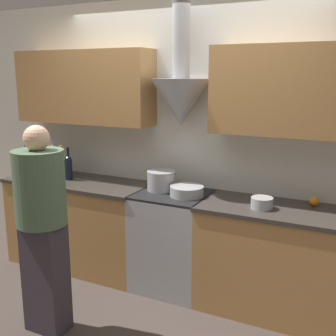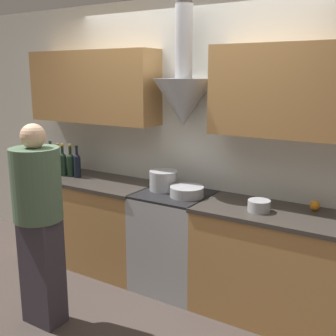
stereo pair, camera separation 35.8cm
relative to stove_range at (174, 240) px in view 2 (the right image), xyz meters
name	(u,v)px [view 2 (the right image)]	position (x,y,z in m)	size (l,w,h in m)	color
ground_plane	(152,303)	(0.00, -0.36, -0.45)	(12.00, 12.00, 0.00)	#423833
wall_back	(186,124)	(-0.04, 0.26, 1.03)	(8.40, 0.54, 2.60)	silver
counter_left	(88,220)	(-1.05, 0.00, 0.00)	(1.49, 0.62, 0.89)	#B27F47
counter_right	(276,265)	(0.95, 0.00, 0.00)	(1.28, 0.62, 0.89)	#B27F47
stove_range	(174,240)	(0.00, 0.00, 0.00)	(0.63, 0.60, 0.89)	#A8AAAF
wine_bottle_0	(40,158)	(-1.70, -0.02, 0.59)	(0.08, 0.08, 0.34)	black
wine_bottle_1	(45,161)	(-1.61, -0.03, 0.57)	(0.07, 0.07, 0.31)	black
wine_bottle_2	(51,160)	(-1.51, -0.04, 0.58)	(0.07, 0.07, 0.35)	black
wine_bottle_3	(59,162)	(-1.42, -0.02, 0.57)	(0.07, 0.07, 0.33)	black
wine_bottle_4	(63,163)	(-1.33, -0.04, 0.58)	(0.08, 0.08, 0.33)	black
wine_bottle_5	(71,164)	(-1.24, -0.02, 0.58)	(0.08, 0.08, 0.34)	black
wine_bottle_6	(77,164)	(-1.15, -0.02, 0.58)	(0.07, 0.07, 0.33)	black
stock_pot	(164,180)	(-0.14, 0.05, 0.53)	(0.26, 0.26, 0.18)	#A8AAAF
mixing_bowl	(187,192)	(0.14, -0.02, 0.49)	(0.29, 0.29, 0.09)	#A8AAAF
orange_fruit	(315,206)	(1.17, 0.18, 0.48)	(0.08, 0.08, 0.08)	orange
saucepan	(259,206)	(0.81, -0.07, 0.49)	(0.17, 0.17, 0.09)	#A8AAAF
person_foreground_left	(39,218)	(-0.56, -1.03, 0.41)	(0.37, 0.37, 1.58)	#38333D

